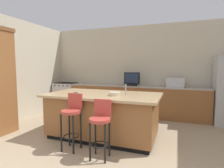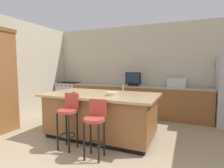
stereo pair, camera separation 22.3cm
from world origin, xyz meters
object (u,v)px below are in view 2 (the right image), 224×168
at_px(kitchen_island, 101,115).
at_px(tv_remote, 112,94).
at_px(range_oven, 69,95).
at_px(tv_monitor, 133,80).
at_px(bar_stool_right, 95,124).
at_px(fruit_bowl, 112,94).
at_px(cell_phone, 73,93).
at_px(bar_stool_left, 68,116).
at_px(microwave, 177,83).

bearing_deg(kitchen_island, tv_remote, -0.04).
bearing_deg(tv_remote, range_oven, 121.59).
relative_size(tv_monitor, bar_stool_right, 0.50).
relative_size(fruit_bowl, cell_phone, 1.44).
bearing_deg(bar_stool_right, bar_stool_left, 165.15).
relative_size(range_oven, cell_phone, 6.21).
bearing_deg(bar_stool_right, microwave, 63.65).
bearing_deg(microwave, bar_stool_right, -111.40).
xyz_separation_m(bar_stool_right, cell_phone, (-0.91, 0.71, 0.36)).
bearing_deg(range_oven, cell_phone, -51.81).
xyz_separation_m(tv_monitor, tv_remote, (0.09, -1.86, -0.17)).
xyz_separation_m(tv_monitor, bar_stool_left, (-0.44, -2.60, -0.50)).
bearing_deg(kitchen_island, bar_stool_right, -69.82).
relative_size(microwave, tv_monitor, 1.01).
bearing_deg(bar_stool_left, bar_stool_right, -8.73).
bearing_deg(microwave, tv_remote, -120.94).
height_order(microwave, bar_stool_right, microwave).
height_order(microwave, tv_remote, microwave).
distance_m(kitchen_island, microwave, 2.44).
xyz_separation_m(range_oven, microwave, (3.60, 0.00, 0.58)).
distance_m(microwave, tv_monitor, 1.24).
bearing_deg(cell_phone, bar_stool_left, -67.42).
relative_size(kitchen_island, tv_remote, 13.75).
bearing_deg(bar_stool_right, cell_phone, 137.08).
height_order(range_oven, tv_remote, tv_remote).
distance_m(range_oven, tv_remote, 3.15).
relative_size(range_oven, bar_stool_left, 0.93).
height_order(bar_stool_right, cell_phone, bar_stool_right).
xyz_separation_m(bar_stool_right, tv_remote, (-0.07, 0.84, 0.37)).
height_order(tv_monitor, bar_stool_left, tv_monitor).
bearing_deg(tv_remote, cell_phone, 168.87).
height_order(kitchen_island, microwave, microwave).
bearing_deg(kitchen_island, tv_monitor, 85.29).
bearing_deg(tv_remote, kitchen_island, 159.53).
relative_size(bar_stool_left, bar_stool_right, 1.06).
distance_m(range_oven, bar_stool_left, 3.28).
xyz_separation_m(range_oven, tv_monitor, (2.36, -0.05, 0.64)).
relative_size(kitchen_island, range_oven, 2.51).
xyz_separation_m(range_oven, fruit_bowl, (2.51, -2.06, 0.49)).
xyz_separation_m(kitchen_island, cell_phone, (-0.60, -0.14, 0.45)).
height_order(range_oven, cell_phone, range_oven).
xyz_separation_m(range_oven, bar_stool_left, (1.92, -2.65, 0.14)).
bearing_deg(fruit_bowl, cell_phone, 179.78).
distance_m(tv_monitor, bar_stool_right, 2.77).
distance_m(kitchen_island, cell_phone, 0.76).
bearing_deg(tv_monitor, kitchen_island, -94.71).
relative_size(bar_stool_right, tv_remote, 5.56).
height_order(kitchen_island, range_oven, range_oven).
xyz_separation_m(kitchen_island, fruit_bowl, (0.30, -0.14, 0.48)).
relative_size(tv_monitor, bar_stool_left, 0.47).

